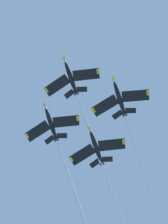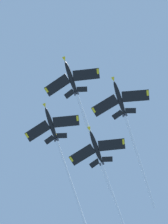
{
  "view_description": "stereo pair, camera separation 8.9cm",
  "coord_description": "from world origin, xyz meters",
  "px_view_note": "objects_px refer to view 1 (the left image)",
  "views": [
    {
      "loc": [
        32.89,
        33.56,
        1.58
      ],
      "look_at": [
        -4.23,
        19.55,
        112.65
      ],
      "focal_mm": 55.73,
      "sensor_mm": 36.0,
      "label": 1
    },
    {
      "loc": [
        32.92,
        33.48,
        1.58
      ],
      "look_at": [
        -4.23,
        19.55,
        112.65
      ],
      "focal_mm": 55.73,
      "sensor_mm": 36.0,
      "label": 2
    }
  ],
  "objects_px": {
    "jet_left_wing": "(127,122)",
    "jet_slot": "(105,172)",
    "jet_lead": "(80,105)",
    "jet_right_wing": "(60,150)"
  },
  "relations": [
    {
      "from": "jet_lead",
      "to": "jet_left_wing",
      "type": "height_order",
      "value": "jet_lead"
    },
    {
      "from": "jet_left_wing",
      "to": "jet_right_wing",
      "type": "distance_m",
      "value": 25.06
    },
    {
      "from": "jet_left_wing",
      "to": "jet_slot",
      "type": "bearing_deg",
      "value": -135.9
    },
    {
      "from": "jet_lead",
      "to": "jet_slot",
      "type": "distance_m",
      "value": 24.0
    },
    {
      "from": "jet_lead",
      "to": "jet_slot",
      "type": "relative_size",
      "value": 0.9
    },
    {
      "from": "jet_lead",
      "to": "jet_right_wing",
      "type": "height_order",
      "value": "jet_lead"
    },
    {
      "from": "jet_left_wing",
      "to": "jet_slot",
      "type": "relative_size",
      "value": 0.88
    },
    {
      "from": "jet_right_wing",
      "to": "jet_slot",
      "type": "relative_size",
      "value": 0.96
    },
    {
      "from": "jet_left_wing",
      "to": "jet_slot",
      "type": "height_order",
      "value": "jet_left_wing"
    },
    {
      "from": "jet_lead",
      "to": "jet_left_wing",
      "type": "xyz_separation_m",
      "value": [
        -9.55,
        13.0,
        -3.99
      ]
    }
  ]
}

